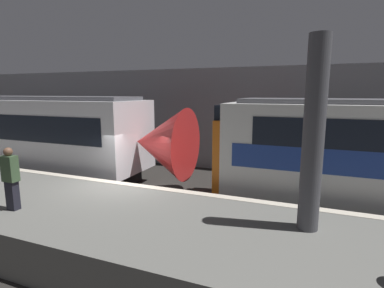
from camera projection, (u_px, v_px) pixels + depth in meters
name	position (u px, v px, depth m)	size (l,w,h in m)	color
ground_plane	(124.00, 212.00, 10.23)	(120.00, 120.00, 0.00)	#282623
platform	(80.00, 221.00, 8.25)	(40.00, 4.14, 1.07)	slate
station_rear_barrier	(196.00, 119.00, 16.00)	(50.00, 0.15, 5.26)	gray
support_pillar_near	(313.00, 136.00, 6.28)	(0.44, 0.44, 4.15)	#47474C
train_modern	(24.00, 135.00, 14.52)	(16.64, 3.00, 3.85)	black
person_waiting	(11.00, 177.00, 7.56)	(0.38, 0.24, 1.62)	black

